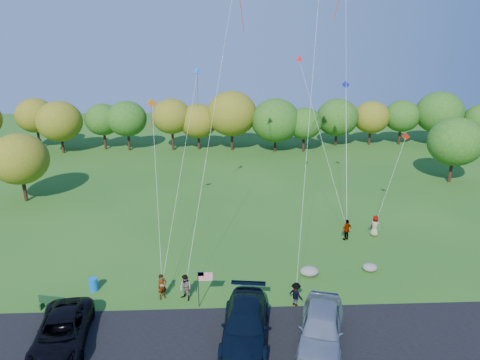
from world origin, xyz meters
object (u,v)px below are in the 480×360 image
object	(u,v)px
flyer_a	(162,287)
flyer_d	(347,230)
minivan_silver	(321,327)
minivan_navy	(245,324)
minivan_dark	(62,332)
park_bench	(53,302)
flyer_c	(296,294)
flyer_b	(186,288)
flyer_e	(375,226)
trash_barrel	(93,284)

from	to	relation	value
flyer_a	flyer_d	xyz separation A→B (m)	(14.02, 7.69, 0.05)
minivan_silver	minivan_navy	bearing A→B (deg)	-171.37
minivan_dark	flyer_d	bearing A→B (deg)	25.12
minivan_dark	minivan_navy	xyz separation A→B (m)	(9.89, 0.14, 0.09)
flyer_d	park_bench	world-z (taller)	flyer_d
flyer_c	park_bench	world-z (taller)	flyer_c
minivan_dark	minivan_navy	world-z (taller)	minivan_navy
flyer_b	flyer_e	xyz separation A→B (m)	(15.07, 8.56, 0.02)
flyer_a	trash_barrel	xyz separation A→B (m)	(-4.66, 1.09, -0.41)
flyer_e	park_bench	xyz separation A→B (m)	(-23.12, -9.24, -0.38)
flyer_d	minivan_silver	bearing A→B (deg)	38.43
flyer_e	minivan_dark	bearing A→B (deg)	60.55
flyer_d	flyer_e	distance (m)	2.64
flyer_e	trash_barrel	distance (m)	22.44
minivan_silver	flyer_a	size ratio (longest dim) A/B	3.40
minivan_navy	flyer_a	distance (m)	6.49
flyer_b	flyer_d	size ratio (longest dim) A/B	0.97
flyer_a	flyer_e	distance (m)	18.55
flyer_e	flyer_d	bearing A→B (deg)	44.22
minivan_navy	flyer_c	size ratio (longest dim) A/B	3.93
minivan_dark	flyer_c	xyz separation A→B (m)	(13.19, 3.10, -0.08)
minivan_silver	flyer_e	world-z (taller)	minivan_silver
minivan_silver	flyer_d	distance (m)	13.22
minivan_navy	park_bench	bearing A→B (deg)	171.71
flyer_b	minivan_navy	bearing A→B (deg)	-6.74
flyer_b	flyer_a	bearing A→B (deg)	-148.59
minivan_dark	flyer_b	size ratio (longest dim) A/B	3.27
flyer_c	trash_barrel	xyz separation A→B (m)	(-13.03, 2.19, -0.34)
minivan_dark	minivan_silver	distance (m)	13.98
flyer_a	flyer_e	xyz separation A→B (m)	(16.57, 8.33, 0.05)
flyer_b	flyer_d	xyz separation A→B (m)	(12.52, 7.92, 0.03)
park_bench	flyer_d	bearing A→B (deg)	34.43
flyer_a	park_bench	xyz separation A→B (m)	(-6.54, -0.91, -0.33)
flyer_c	park_bench	distance (m)	14.92
flyer_a	trash_barrel	bearing A→B (deg)	129.12
minivan_dark	flyer_a	distance (m)	6.39
minivan_navy	park_bench	distance (m)	12.04
minivan_silver	flyer_b	distance (m)	8.81
minivan_navy	flyer_d	bearing A→B (deg)	59.51
trash_barrel	flyer_b	bearing A→B (deg)	-12.14
flyer_a	trash_barrel	size ratio (longest dim) A/B	1.95
flyer_b	flyer_e	distance (m)	17.33
flyer_d	trash_barrel	bearing A→B (deg)	-10.54
flyer_d	flyer_e	bearing A→B (deg)	164.02
flyer_b	flyer_e	bearing A→B (deg)	69.78
flyer_d	flyer_e	xyz separation A→B (m)	(2.56, 0.64, -0.00)
flyer_b	trash_barrel	distance (m)	6.32
flyer_c	minivan_dark	bearing A→B (deg)	57.34
trash_barrel	minivan_navy	bearing A→B (deg)	-27.86
flyer_e	park_bench	distance (m)	24.90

